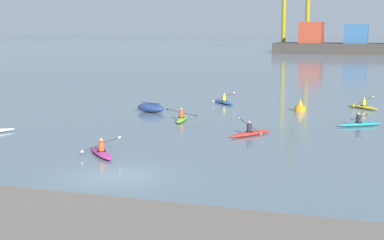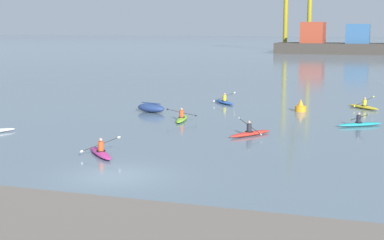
# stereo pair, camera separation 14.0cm
# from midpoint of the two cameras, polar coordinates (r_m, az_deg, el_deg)

# --- Properties ---
(ground_plane) EXTENTS (800.00, 800.00, 0.00)m
(ground_plane) POSITION_cam_midpoint_polar(r_m,az_deg,el_deg) (26.92, -7.34, -5.43)
(ground_plane) COLOR slate
(container_barge) EXTENTS (39.98, 11.15, 7.87)m
(container_barge) POSITION_cam_midpoint_polar(r_m,az_deg,el_deg) (151.57, 15.67, 7.17)
(container_barge) COLOR #38332D
(container_barge) RESTS_ON ground
(capsized_dinghy) EXTENTS (2.81, 1.86, 0.76)m
(capsized_dinghy) POSITION_cam_midpoint_polar(r_m,az_deg,el_deg) (46.39, -3.94, 1.19)
(capsized_dinghy) COLOR navy
(capsized_dinghy) RESTS_ON ground
(channel_buoy) EXTENTS (0.90, 0.90, 1.00)m
(channel_buoy) POSITION_cam_midpoint_polar(r_m,az_deg,el_deg) (47.55, 10.64, 1.26)
(channel_buoy) COLOR orange
(channel_buoy) RESTS_ON ground
(kayak_red) EXTENTS (2.35, 3.18, 1.08)m
(kayak_red) POSITION_cam_midpoint_polar(r_m,az_deg,el_deg) (36.56, 5.80, -1.26)
(kayak_red) COLOR red
(kayak_red) RESTS_ON ground
(kayak_teal) EXTENTS (3.15, 2.41, 1.02)m
(kayak_teal) POSITION_cam_midpoint_polar(r_m,az_deg,el_deg) (41.43, 16.13, -0.35)
(kayak_teal) COLOR teal
(kayak_teal) RESTS_ON ground
(kayak_blue) EXTENTS (2.72, 2.93, 1.01)m
(kayak_blue) POSITION_cam_midpoint_polar(r_m,az_deg,el_deg) (51.59, 3.23, 1.80)
(kayak_blue) COLOR #2856B2
(kayak_blue) RESTS_ON ground
(kayak_lime) EXTENTS (2.23, 3.45, 0.95)m
(kayak_lime) POSITION_cam_midpoint_polar(r_m,az_deg,el_deg) (42.16, -0.91, 0.17)
(kayak_lime) COLOR #7ABC2D
(kayak_lime) RESTS_ON ground
(kayak_magenta) EXTENTS (2.73, 2.92, 0.98)m
(kayak_magenta) POSITION_cam_midpoint_polar(r_m,az_deg,el_deg) (31.18, -8.79, -3.13)
(kayak_magenta) COLOR #C13384
(kayak_magenta) RESTS_ON ground
(kayak_yellow) EXTENTS (2.80, 2.86, 1.03)m
(kayak_yellow) POSITION_cam_midpoint_polar(r_m,az_deg,el_deg) (50.48, 16.49, 1.27)
(kayak_yellow) COLOR yellow
(kayak_yellow) RESTS_ON ground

